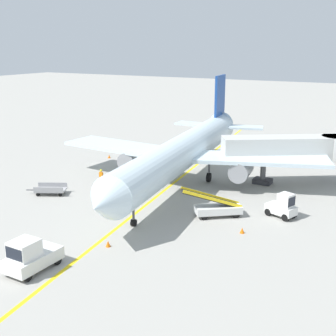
{
  "coord_description": "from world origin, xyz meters",
  "views": [
    {
      "loc": [
        18.4,
        -26.23,
        13.75
      ],
      "look_at": [
        -1.44,
        9.62,
        2.5
      ],
      "focal_mm": 48.18,
      "sensor_mm": 36.0,
      "label": 1
    }
  ],
  "objects": [
    {
      "name": "airliner",
      "position": [
        -1.51,
        13.16,
        3.42
      ],
      "size": [
        28.35,
        35.31,
        10.1
      ],
      "color": "silver",
      "rests_on": "ground"
    },
    {
      "name": "baggage_cart_loaded",
      "position": [
        -11.01,
        3.9,
        0.47
      ],
      "size": [
        3.71,
        2.67,
        0.94
      ],
      "color": "#A5A5A8",
      "rests_on": "ground"
    },
    {
      "name": "safety_cone_nose_right",
      "position": [
        0.61,
        -2.79,
        0.22
      ],
      "size": [
        0.36,
        0.36,
        0.44
      ],
      "primitive_type": "cone",
      "color": "orange",
      "rests_on": "ground"
    },
    {
      "name": "belt_loader_forward_hold",
      "position": [
        5.01,
        6.32,
        0.78
      ],
      "size": [
        4.71,
        4.06,
        2.59
      ],
      "color": "silver",
      "rests_on": "ground"
    },
    {
      "name": "baggage_tug_near_wing",
      "position": [
        9.81,
        8.74,
        0.93
      ],
      "size": [
        2.7,
        2.03,
        2.1
      ],
      "color": "silver",
      "rests_on": "ground"
    },
    {
      "name": "ground_plane",
      "position": [
        0.0,
        0.0,
        0.0
      ],
      "size": [
        300.0,
        300.0,
        0.0
      ],
      "primitive_type": "plane",
      "color": "#9E9B93"
    },
    {
      "name": "taxi_line_yellow",
      "position": [
        -1.44,
        5.0,
        0.0
      ],
      "size": [
        11.17,
        79.3,
        0.01
      ],
      "primitive_type": "cube",
      "rotation": [
        0.0,
        0.0,
        0.14
      ],
      "color": "yellow",
      "rests_on": "ground"
    },
    {
      "name": "ground_crew_marshaller",
      "position": [
        -8.49,
        8.47,
        0.91
      ],
      "size": [
        0.36,
        0.24,
        1.7
      ],
      "color": "#26262D",
      "rests_on": "ground"
    },
    {
      "name": "safety_cone_nose_left",
      "position": [
        -14.59,
        18.14,
        0.22
      ],
      "size": [
        0.36,
        0.36,
        0.44
      ],
      "primitive_type": "cone",
      "color": "orange",
      "rests_on": "ground"
    },
    {
      "name": "safety_cone_wingtip_right",
      "position": [
        -3.5,
        7.13,
        0.22
      ],
      "size": [
        0.36,
        0.36,
        0.44
      ],
      "primitive_type": "cone",
      "color": "orange",
      "rests_on": "ground"
    },
    {
      "name": "jet_bridge",
      "position": [
        8.17,
        18.75,
        3.54
      ],
      "size": [
        12.16,
        8.99,
        4.85
      ],
      "color": "beige",
      "rests_on": "ground"
    },
    {
      "name": "safety_cone_wingtip_left",
      "position": [
        8.06,
        4.03,
        0.22
      ],
      "size": [
        0.36,
        0.36,
        0.44
      ],
      "primitive_type": "cone",
      "color": "orange",
      "rests_on": "ground"
    },
    {
      "name": "pushback_tug",
      "position": [
        -1.54,
        -7.96,
        0.99
      ],
      "size": [
        1.99,
        3.65,
        2.2
      ],
      "color": "silver",
      "rests_on": "ground"
    }
  ]
}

